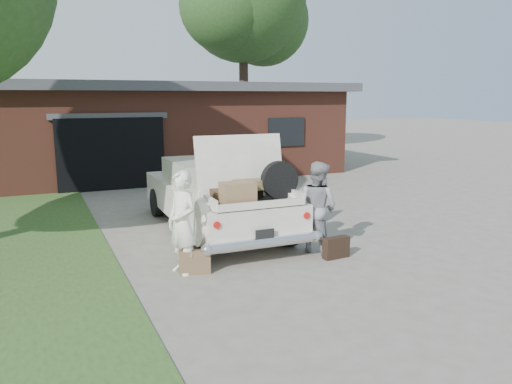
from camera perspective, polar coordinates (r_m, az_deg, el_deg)
name	(u,v)px	position (r m, az deg, el deg)	size (l,w,h in m)	color
ground	(270,259)	(8.93, 1.60, -7.62)	(90.00, 90.00, 0.00)	gray
house	(163,127)	(19.68, -10.56, 7.33)	(12.80, 7.80, 3.30)	brown
tree_right	(245,5)	(25.28, -1.26, 20.54)	(6.88, 5.98, 10.38)	#38281E
sedan	(216,195)	(10.65, -4.62, -0.34)	(2.11, 5.22, 2.14)	white
woman_left	(182,223)	(8.09, -8.43, -3.48)	(0.61, 0.40, 1.68)	white
woman_right	(317,207)	(9.18, 7.02, -1.72)	(0.82, 0.64, 1.68)	gray
suitcase_left	(195,262)	(8.20, -7.03, -7.96)	(0.50, 0.16, 0.39)	brown
suitcase_right	(336,248)	(9.02, 9.15, -6.29)	(0.50, 0.16, 0.38)	black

